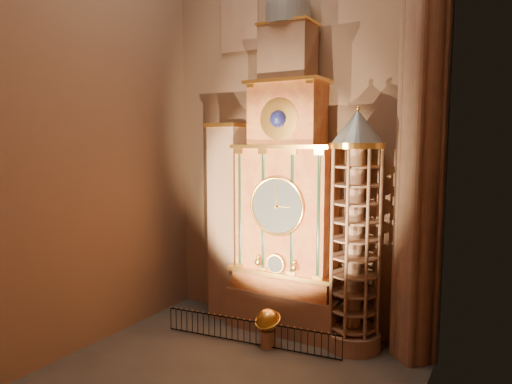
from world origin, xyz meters
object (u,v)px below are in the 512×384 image
Objects in this scene: celestial_globe at (268,324)px; iron_railing at (250,332)px; astronomical_clock at (286,196)px; portrait_tower at (228,221)px; stair_turret at (355,233)px.

iron_railing is (-0.78, -0.25, -0.46)m from celestial_globe.
celestial_globe is 0.94m from iron_railing.
astronomical_clock is 3.73m from portrait_tower.
stair_turret is 6.10× the size of celestial_globe.
celestial_globe is (3.56, -2.16, -4.09)m from portrait_tower.
celestial_globe is at bearing 17.66° from iron_railing.
portrait_tower is at bearing 177.67° from stair_turret.
celestial_globe is (-3.34, -1.88, -4.21)m from stair_turret.
astronomical_clock is 1.55× the size of stair_turret.
iron_railing is (-0.63, -2.40, -6.07)m from astronomical_clock.
celestial_globe is 0.21× the size of iron_railing.
portrait_tower is 1.21× the size of iron_railing.
astronomical_clock reaches higher than stair_turret.
portrait_tower is 0.94× the size of stair_turret.
astronomical_clock is at bearing 175.70° from stair_turret.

